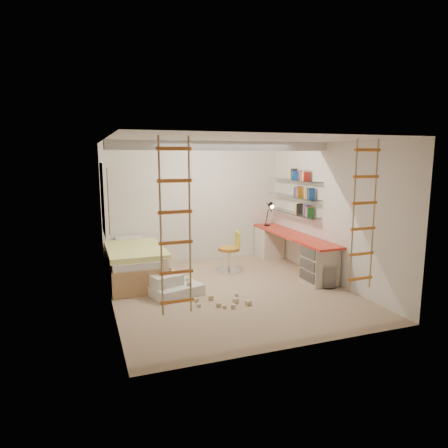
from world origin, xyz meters
name	(u,v)px	position (x,y,z in m)	size (l,w,h in m)	color
floor	(230,291)	(0.00, 0.00, 0.00)	(4.50, 4.50, 0.00)	tan
ceiling_beam	(224,146)	(0.00, 0.30, 2.52)	(4.00, 0.18, 0.16)	white
window_frame	(104,199)	(-1.97, 1.50, 1.55)	(0.06, 1.15, 1.35)	white
window_blind	(106,199)	(-1.93, 1.50, 1.55)	(0.02, 1.00, 1.20)	#4C2D1E
rope_ladder_left	(175,227)	(-1.35, -1.75, 1.52)	(0.41, 0.04, 2.13)	#CA6522
rope_ladder_right	(364,216)	(1.35, -1.75, 1.52)	(0.41, 0.04, 2.13)	orange
waste_bin	(328,276)	(1.75, -0.39, 0.19)	(0.31, 0.31, 0.39)	white
desk	(292,250)	(1.72, 0.86, 0.40)	(0.56, 2.80, 0.75)	red
shelves	(294,197)	(1.87, 1.13, 1.50)	(0.25, 1.80, 0.71)	white
bed	(135,263)	(-1.48, 1.23, 0.33)	(1.02, 2.00, 0.69)	#AD7F51
task_lamp	(270,210)	(1.67, 1.82, 1.14)	(0.14, 0.36, 0.57)	black
swivel_chair	(230,257)	(0.42, 1.08, 0.31)	(0.58, 0.58, 0.84)	#B17622
play_platform	(173,287)	(-0.99, 0.15, 0.14)	(0.96, 0.84, 0.36)	silver
toy_blocks	(202,290)	(-0.60, -0.28, 0.17)	(1.28, 1.10, 0.63)	#CCB284
books	(294,190)	(1.87, 1.13, 1.64)	(0.14, 0.70, 0.92)	#1E722D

